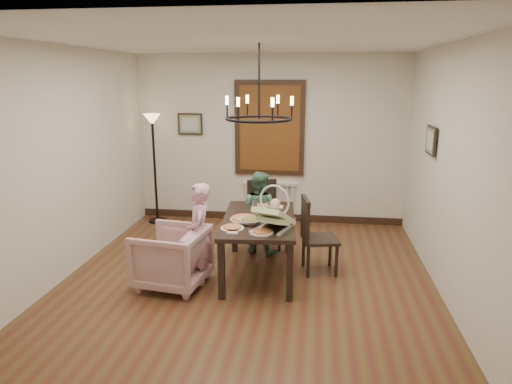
% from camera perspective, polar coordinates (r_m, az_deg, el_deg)
% --- Properties ---
extents(room_shell, '(4.51, 5.00, 2.81)m').
position_cam_1_polar(room_shell, '(5.58, -0.61, 3.60)').
color(room_shell, brown).
rests_on(room_shell, ground).
extents(dining_table, '(1.00, 1.62, 0.73)m').
position_cam_1_polar(dining_table, '(5.67, 0.36, -4.09)').
color(dining_table, black).
rests_on(dining_table, room_shell).
extents(chair_far, '(0.55, 0.55, 0.99)m').
position_cam_1_polar(chair_far, '(6.57, 1.08, -2.92)').
color(chair_far, black).
rests_on(chair_far, room_shell).
extents(chair_right, '(0.51, 0.51, 0.99)m').
position_cam_1_polar(chair_right, '(5.83, 8.04, -5.33)').
color(chair_right, black).
rests_on(chair_right, room_shell).
extents(armchair, '(0.89, 0.87, 0.71)m').
position_cam_1_polar(armchair, '(5.54, -10.51, -8.01)').
color(armchair, '#C59698').
rests_on(armchair, room_shell).
extents(elderly_woman, '(0.33, 0.42, 1.02)m').
position_cam_1_polar(elderly_woman, '(5.53, -7.08, -6.22)').
color(elderly_woman, '#D999B1').
rests_on(elderly_woman, room_shell).
extents(seated_man, '(0.56, 0.49, 0.97)m').
position_cam_1_polar(seated_man, '(6.42, 0.31, -3.40)').
color(seated_man, '#48795C').
rests_on(seated_man, room_shell).
extents(baby_bouncer, '(0.55, 0.64, 0.35)m').
position_cam_1_polar(baby_bouncer, '(5.19, 2.26, -2.82)').
color(baby_bouncer, beige).
rests_on(baby_bouncer, dining_table).
extents(salad_bowl, '(0.29, 0.29, 0.07)m').
position_cam_1_polar(salad_bowl, '(5.42, -0.81, -3.64)').
color(salad_bowl, white).
rests_on(salad_bowl, dining_table).
extents(pizza_platter, '(0.34, 0.34, 0.04)m').
position_cam_1_polar(pizza_platter, '(5.56, -1.49, -3.35)').
color(pizza_platter, tan).
rests_on(pizza_platter, dining_table).
extents(drinking_glass, '(0.08, 0.08, 0.15)m').
position_cam_1_polar(drinking_glass, '(5.69, -0.24, -2.36)').
color(drinking_glass, silver).
rests_on(drinking_glass, dining_table).
extents(window_blinds, '(1.00, 0.03, 1.40)m').
position_cam_1_polar(window_blinds, '(7.61, 1.70, 7.97)').
color(window_blinds, brown).
rests_on(window_blinds, room_shell).
extents(radiator, '(0.92, 0.12, 0.62)m').
position_cam_1_polar(radiator, '(7.86, 1.65, -1.11)').
color(radiator, silver).
rests_on(radiator, room_shell).
extents(picture_back, '(0.42, 0.03, 0.36)m').
position_cam_1_polar(picture_back, '(7.87, -8.22, 8.41)').
color(picture_back, black).
rests_on(picture_back, room_shell).
extents(picture_right, '(0.03, 0.42, 0.36)m').
position_cam_1_polar(picture_right, '(6.17, 21.03, 6.04)').
color(picture_right, black).
rests_on(picture_right, room_shell).
extents(floor_lamp, '(0.30, 0.30, 1.80)m').
position_cam_1_polar(floor_lamp, '(7.85, -12.53, 2.66)').
color(floor_lamp, black).
rests_on(floor_lamp, room_shell).
extents(chandelier, '(0.80, 0.80, 0.04)m').
position_cam_1_polar(chandelier, '(5.40, 0.39, 9.14)').
color(chandelier, black).
rests_on(chandelier, room_shell).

